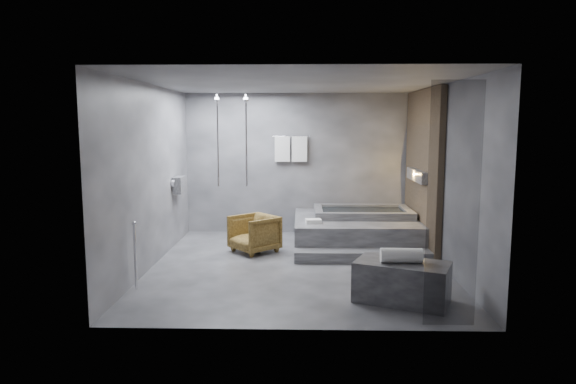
{
  "coord_description": "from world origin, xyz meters",
  "views": [
    {
      "loc": [
        0.06,
        -7.79,
        2.21
      ],
      "look_at": [
        -0.15,
        0.3,
        1.12
      ],
      "focal_mm": 32.0,
      "sensor_mm": 36.0,
      "label": 1
    }
  ],
  "objects": [
    {
      "name": "driftwood_chair",
      "position": [
        -0.75,
        0.86,
        0.32
      ],
      "size": [
        0.99,
        0.98,
        0.64
      ],
      "primitive_type": "imported",
      "rotation": [
        0.0,
        0.0,
        -0.85
      ],
      "color": "#3E2B0F",
      "rests_on": "ground"
    },
    {
      "name": "tub_step",
      "position": [
        1.05,
        0.27,
        0.09
      ],
      "size": [
        2.2,
        0.36,
        0.18
      ],
      "primitive_type": "cube",
      "color": "#38383B",
      "rests_on": "ground"
    },
    {
      "name": "rolled_towel",
      "position": [
        1.29,
        -1.61,
        0.6
      ],
      "size": [
        0.51,
        0.19,
        0.18
      ],
      "primitive_type": "cylinder",
      "rotation": [
        0.0,
        1.57,
        -0.02
      ],
      "color": "white",
      "rests_on": "concrete_bench"
    },
    {
      "name": "room",
      "position": [
        0.4,
        0.24,
        1.73
      ],
      "size": [
        5.0,
        5.04,
        2.82
      ],
      "color": "#333336",
      "rests_on": "ground"
    },
    {
      "name": "deck_towel",
      "position": [
        0.27,
        0.91,
        0.54
      ],
      "size": [
        0.29,
        0.23,
        0.07
      ],
      "primitive_type": "cube",
      "rotation": [
        0.0,
        0.0,
        0.13
      ],
      "color": "white",
      "rests_on": "tub_deck"
    },
    {
      "name": "concrete_bench",
      "position": [
        1.32,
        -1.58,
        0.25
      ],
      "size": [
        1.28,
        1.01,
        0.51
      ],
      "primitive_type": "cube",
      "rotation": [
        0.0,
        0.0,
        -0.41
      ],
      "color": "#2D2D2F",
      "rests_on": "ground"
    },
    {
      "name": "tub_deck",
      "position": [
        1.05,
        1.45,
        0.25
      ],
      "size": [
        2.2,
        2.0,
        0.5
      ],
      "primitive_type": "cube",
      "color": "#38383B",
      "rests_on": "ground"
    }
  ]
}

